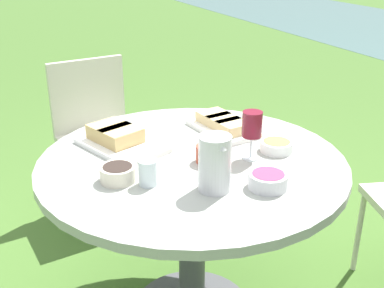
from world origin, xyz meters
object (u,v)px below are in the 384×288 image
Objects in this scene: wine_glass at (252,126)px; chair_near_right at (97,126)px; water_pitcher at (215,163)px; dining_table at (192,188)px.

chair_near_right is at bearing -164.71° from wine_glass.
chair_near_right is 1.25m from wine_glass.
water_pitcher is at bearing 3.55° from chair_near_right.
water_pitcher is at bearing -7.51° from dining_table.
dining_table is 0.34m from wine_glass.
water_pitcher is (1.31, 0.08, 0.32)m from chair_near_right.
water_pitcher is (0.25, -0.03, 0.22)m from dining_table.
dining_table is 1.31× the size of chair_near_right.
chair_near_right is 4.73× the size of wine_glass.
wine_glass is at bearing 65.35° from dining_table.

